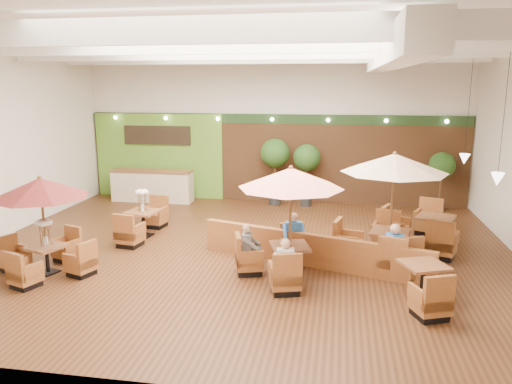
% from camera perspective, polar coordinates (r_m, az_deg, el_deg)
% --- Properties ---
extents(room, '(14.04, 14.00, 5.52)m').
position_cam_1_polar(room, '(13.61, 0.29, 9.44)').
color(room, '#381E0F').
rests_on(room, ground).
extents(service_counter, '(3.00, 0.75, 1.18)m').
position_cam_1_polar(service_counter, '(18.98, -11.75, 0.70)').
color(service_counter, beige).
rests_on(service_counter, ground).
extents(booth_divider, '(5.57, 1.96, 0.80)m').
position_cam_1_polar(booth_divider, '(12.09, 6.27, -6.62)').
color(booth_divider, brown).
rests_on(booth_divider, ground).
extents(table_0, '(2.37, 2.37, 2.31)m').
position_cam_1_polar(table_0, '(12.25, -23.23, -1.59)').
color(table_0, brown).
rests_on(table_0, ground).
extents(table_1, '(2.49, 2.63, 2.56)m').
position_cam_1_polar(table_1, '(11.05, 3.65, -0.58)').
color(table_1, brown).
rests_on(table_1, ground).
extents(table_2, '(2.66, 2.79, 2.74)m').
position_cam_1_polar(table_2, '(12.35, 15.08, 0.95)').
color(table_2, brown).
rests_on(table_2, ground).
extents(table_3, '(0.97, 2.60, 1.53)m').
position_cam_1_polar(table_3, '(14.67, -12.78, -3.09)').
color(table_3, brown).
rests_on(table_3, ground).
extents(table_4, '(1.08, 2.64, 0.93)m').
position_cam_1_polar(table_4, '(10.89, 18.51, -9.64)').
color(table_4, brown).
rests_on(table_4, ground).
extents(table_5, '(2.07, 2.94, 1.03)m').
position_cam_1_polar(table_5, '(14.33, 18.50, -4.25)').
color(table_5, brown).
rests_on(table_5, ground).
extents(topiary_0, '(1.04, 1.04, 2.41)m').
position_cam_1_polar(topiary_0, '(17.82, 2.21, 4.16)').
color(topiary_0, black).
rests_on(topiary_0, ground).
extents(topiary_1, '(0.96, 0.96, 2.23)m').
position_cam_1_polar(topiary_1, '(17.73, 5.82, 3.64)').
color(topiary_1, black).
rests_on(topiary_1, ground).
extents(topiary_2, '(0.88, 0.88, 2.05)m').
position_cam_1_polar(topiary_2, '(18.04, 20.48, 2.64)').
color(topiary_2, black).
rests_on(topiary_2, ground).
extents(diner_0, '(0.38, 0.32, 0.74)m').
position_cam_1_polar(diner_0, '(10.46, 3.36, -7.67)').
color(diner_0, white).
rests_on(diner_0, ground).
extents(diner_1, '(0.41, 0.36, 0.78)m').
position_cam_1_polar(diner_1, '(12.23, 4.33, -4.65)').
color(diner_1, '#2967B5').
rests_on(diner_1, ground).
extents(diner_2, '(0.32, 0.38, 0.73)m').
position_cam_1_polar(diner_2, '(11.47, -0.79, -5.86)').
color(diner_2, slate).
rests_on(diner_2, ground).
extents(diner_3, '(0.43, 0.38, 0.80)m').
position_cam_1_polar(diner_3, '(11.69, 15.53, -5.83)').
color(diner_3, '#2967B5').
rests_on(diner_3, ground).
extents(diner_4, '(0.40, 0.34, 0.78)m').
position_cam_1_polar(diner_4, '(11.69, 15.53, -5.86)').
color(diner_4, white).
rests_on(diner_4, ground).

